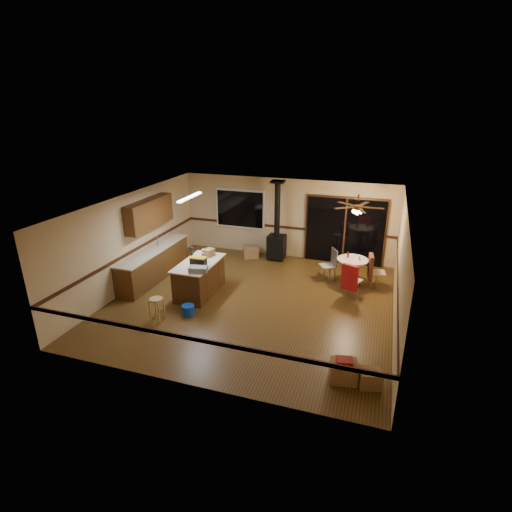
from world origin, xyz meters
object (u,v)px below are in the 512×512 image
at_px(bar_stool, 157,309).
at_px(chair_right, 371,267).
at_px(kitchen_island, 199,278).
at_px(chair_left, 331,261).
at_px(blue_bucket, 188,310).
at_px(toolbox_grey, 198,269).
at_px(box_under_window, 251,252).
at_px(dining_table, 352,267).
at_px(wood_stove, 277,238).
at_px(box_corner_a, 344,371).
at_px(chair_near, 350,277).
at_px(box_corner_b, 370,378).
at_px(toolbox_black, 198,262).

bearing_deg(bar_stool, chair_right, 36.28).
distance_m(kitchen_island, chair_right, 4.73).
bearing_deg(chair_left, blue_bucket, -133.31).
height_order(toolbox_grey, box_under_window, toolbox_grey).
bearing_deg(dining_table, kitchen_island, -154.49).
distance_m(wood_stove, box_corner_a, 6.23).
distance_m(wood_stove, chair_near, 3.31).
bearing_deg(wood_stove, bar_stool, -109.53).
height_order(kitchen_island, dining_table, kitchen_island).
xyz_separation_m(kitchen_island, chair_near, (3.86, 0.96, 0.14)).
bearing_deg(box_under_window, kitchen_island, -98.46).
relative_size(chair_near, box_corner_b, 1.76).
bearing_deg(kitchen_island, box_corner_b, -28.42).
bearing_deg(blue_bucket, chair_right, 36.40).
height_order(toolbox_grey, blue_bucket, toolbox_grey).
relative_size(chair_left, box_corner_b, 1.39).
relative_size(chair_near, box_under_window, 1.45).
xyz_separation_m(bar_stool, box_corner_a, (4.47, -0.88, -0.09)).
xyz_separation_m(toolbox_grey, box_corner_b, (4.32, -1.91, -0.81)).
height_order(chair_left, box_corner_a, chair_left).
bearing_deg(chair_near, box_under_window, 149.55).
distance_m(kitchen_island, toolbox_grey, 0.83).
bearing_deg(blue_bucket, bar_stool, -144.56).
distance_m(blue_bucket, box_corner_a, 4.09).
height_order(bar_stool, box_under_window, bar_stool).
bearing_deg(wood_stove, toolbox_black, -109.81).
bearing_deg(kitchen_island, blue_bucket, -78.14).
distance_m(wood_stove, box_corner_b, 6.47).
xyz_separation_m(chair_right, box_under_window, (-3.91, 1.12, -0.40)).
bearing_deg(dining_table, toolbox_grey, -145.82).
xyz_separation_m(chair_right, box_corner_b, (0.25, -4.34, -0.44)).
height_order(dining_table, chair_left, chair_left).
bearing_deg(toolbox_grey, kitchen_island, 115.41).
xyz_separation_m(blue_bucket, box_corner_a, (3.88, -1.30, 0.06)).
relative_size(wood_stove, chair_left, 4.57).
bearing_deg(dining_table, chair_left, 165.89).
xyz_separation_m(bar_stool, chair_left, (3.57, 3.58, 0.31)).
bearing_deg(chair_near, chair_right, 61.25).
xyz_separation_m(blue_bucket, dining_table, (3.58, 3.00, 0.40)).
bearing_deg(dining_table, box_corner_a, -86.10).
height_order(blue_bucket, chair_left, chair_left).
distance_m(toolbox_black, chair_near, 3.95).
bearing_deg(chair_left, kitchen_island, -148.41).
height_order(toolbox_black, chair_right, toolbox_black).
height_order(toolbox_black, blue_bucket, toolbox_black).
relative_size(kitchen_island, box_under_window, 3.47).
bearing_deg(chair_left, chair_near, -58.00).
bearing_deg(box_corner_b, toolbox_grey, 156.21).
relative_size(bar_stool, chair_near, 0.79).
bearing_deg(chair_right, kitchen_island, -156.95).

